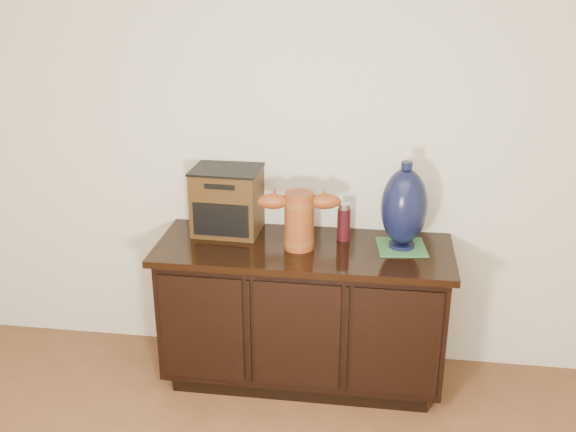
# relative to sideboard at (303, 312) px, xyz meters

# --- Properties ---
(sideboard) EXTENTS (1.46, 0.56, 0.75)m
(sideboard) POSITION_rel_sideboard_xyz_m (0.00, 0.00, 0.00)
(sideboard) COLOR black
(sideboard) RESTS_ON ground
(terracotta_vessel) EXTENTS (0.41, 0.17, 0.29)m
(terracotta_vessel) POSITION_rel_sideboard_xyz_m (-0.02, -0.02, 0.53)
(terracotta_vessel) COLOR brown
(terracotta_vessel) RESTS_ON sideboard
(tv_radio) EXTENTS (0.35, 0.29, 0.34)m
(tv_radio) POSITION_rel_sideboard_xyz_m (-0.41, 0.15, 0.54)
(tv_radio) COLOR #3C250F
(tv_radio) RESTS_ON sideboard
(green_mat) EXTENTS (0.26, 0.26, 0.01)m
(green_mat) POSITION_rel_sideboard_xyz_m (0.48, 0.06, 0.37)
(green_mat) COLOR #2E6837
(green_mat) RESTS_ON sideboard
(lamp_base) EXTENTS (0.25, 0.25, 0.43)m
(lamp_base) POSITION_rel_sideboard_xyz_m (0.48, 0.06, 0.58)
(lamp_base) COLOR black
(lamp_base) RESTS_ON green_mat
(spray_can) EXTENTS (0.07, 0.07, 0.19)m
(spray_can) POSITION_rel_sideboard_xyz_m (0.19, 0.12, 0.46)
(spray_can) COLOR #4E0D15
(spray_can) RESTS_ON sideboard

